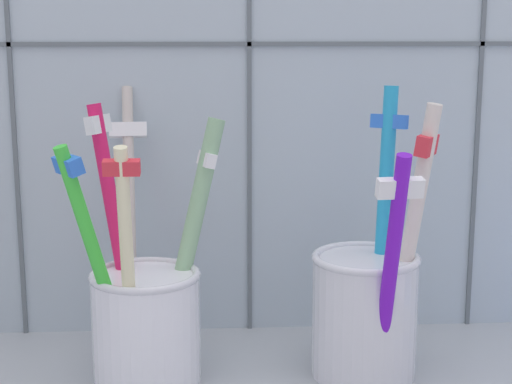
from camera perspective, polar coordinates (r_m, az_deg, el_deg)
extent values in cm
cube|color=#B2C1CC|center=(56.85, -0.53, 10.57)|extent=(64.00, 2.00, 45.00)
cube|color=slate|center=(57.26, -16.94, 10.09)|extent=(0.30, 0.20, 45.00)
cube|color=slate|center=(55.75, -0.47, 10.55)|extent=(0.30, 0.20, 45.00)
cube|color=slate|center=(58.72, 15.58, 10.19)|extent=(0.30, 0.20, 45.00)
cube|color=slate|center=(55.75, -0.47, 10.33)|extent=(64.00, 0.20, 0.30)
cylinder|color=white|center=(51.02, -7.69, -9.38)|extent=(6.60, 6.60, 6.68)
torus|color=silver|center=(49.93, -7.79, -5.79)|extent=(6.77, 6.77, 0.50)
cylinder|color=#F4EBB8|center=(46.96, -8.98, -5.56)|extent=(0.80, 3.87, 14.91)
cube|color=#E5333F|center=(44.29, -9.41, 1.70)|extent=(2.01, 0.78, 0.94)
cylinder|color=#8CBA8B|center=(50.70, -4.73, -3.71)|extent=(4.98, 2.56, 15.78)
cube|color=white|center=(49.94, -3.46, 2.29)|extent=(1.35, 1.98, 1.00)
cylinder|color=#E91857|center=(51.15, -9.69, -3.17)|extent=(3.62, 2.47, 16.59)
cube|color=white|center=(50.49, -11.01, 4.67)|extent=(1.59, 2.01, 1.20)
cylinder|color=beige|center=(54.16, -8.82, -2.00)|extent=(1.26, 7.11, 17.28)
cube|color=white|center=(55.16, -8.96, 4.31)|extent=(2.57, 1.14, 1.13)
cylinder|color=#3FD23C|center=(47.97, -10.90, -5.32)|extent=(4.48, 3.45, 14.87)
cube|color=blue|center=(45.85, -13.07, 1.80)|extent=(2.12, 2.41, 1.13)
cylinder|color=silver|center=(51.56, 7.59, -8.63)|extent=(6.50, 6.50, 7.54)
torus|color=silver|center=(50.39, 7.71, -4.61)|extent=(6.68, 6.68, 0.50)
cylinder|color=#7014CB|center=(47.16, 9.35, -5.75)|extent=(1.33, 4.26, 14.54)
cube|color=white|center=(44.80, 10.05, 0.28)|extent=(2.68, 1.15, 1.19)
cylinder|color=silver|center=(49.98, 10.72, -3.41)|extent=(3.28, 2.48, 16.81)
cube|color=#E5333F|center=(48.59, 11.87, 3.24)|extent=(1.88, 2.27, 1.28)
cylinder|color=#23A3DA|center=(51.38, 8.90, -2.47)|extent=(1.99, 2.61, 17.58)
cube|color=blue|center=(50.75, 9.32, 4.90)|extent=(2.30, 1.70, 0.90)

